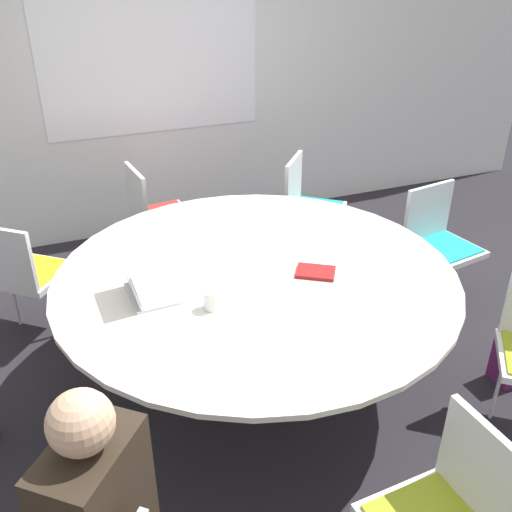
# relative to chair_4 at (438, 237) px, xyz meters

# --- Properties ---
(ground_plane) EXTENTS (16.00, 16.00, 0.00)m
(ground_plane) POSITION_rel_chair_4_xyz_m (-1.50, -0.31, -0.51)
(ground_plane) COLOR black
(wall_back) EXTENTS (8.00, 0.07, 2.70)m
(wall_back) POSITION_rel_chair_4_xyz_m (-1.50, 1.98, 0.84)
(wall_back) COLOR silver
(wall_back) RESTS_ON ground_plane
(conference_table) EXTENTS (2.21, 2.21, 0.72)m
(conference_table) POSITION_rel_chair_4_xyz_m (-1.50, -0.31, 0.11)
(conference_table) COLOR #333333
(conference_table) RESTS_ON ground_plane
(chair_4) EXTENTS (0.50, 0.48, 0.85)m
(chair_4) POSITION_rel_chair_4_xyz_m (0.00, 0.00, 0.00)
(chair_4) COLOR silver
(chair_4) RESTS_ON ground_plane
(chair_5) EXTENTS (0.60, 0.61, 0.85)m
(chair_5) POSITION_rel_chair_4_xyz_m (-0.56, 0.91, 0.00)
(chair_5) COLOR silver
(chair_5) RESTS_ON ground_plane
(chair_6) EXTENTS (0.47, 0.48, 0.85)m
(chair_6) POSITION_rel_chair_4_xyz_m (-1.74, 1.21, 0.00)
(chair_6) COLOR silver
(chair_6) RESTS_ON ground_plane
(chair_7) EXTENTS (0.61, 0.60, 0.85)m
(chair_7) POSITION_rel_chair_4_xyz_m (-2.73, 0.62, 0.00)
(chair_7) COLOR silver
(chair_7) RESTS_ON ground_plane
(laptop) EXTENTS (0.25, 0.30, 0.21)m
(laptop) POSITION_rel_chair_4_xyz_m (-2.14, -0.33, 0.27)
(laptop) COLOR silver
(laptop) RESTS_ON conference_table
(spiral_notebook) EXTENTS (0.26, 0.24, 0.02)m
(spiral_notebook) POSITION_rel_chair_4_xyz_m (-1.21, -0.45, 0.22)
(spiral_notebook) COLOR maroon
(spiral_notebook) RESTS_ON conference_table
(coffee_cup) EXTENTS (0.08, 0.08, 0.10)m
(coffee_cup) POSITION_rel_chair_4_xyz_m (-1.84, -0.56, 0.26)
(coffee_cup) COLOR white
(coffee_cup) RESTS_ON conference_table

